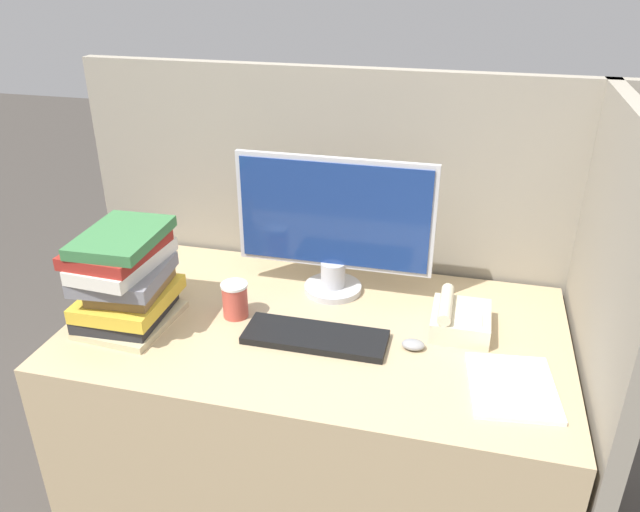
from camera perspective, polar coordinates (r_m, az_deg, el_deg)
cubicle_panel_rear at (r=2.17m, az=2.51°, el=-1.77°), size 1.79×0.04×1.41m
cubicle_panel_right at (r=1.83m, az=23.05°, el=-9.98°), size 0.04×0.84×1.41m
desk at (r=2.01m, az=-0.27°, el=-15.55°), size 1.39×0.78×0.77m
monitor at (r=1.85m, az=1.24°, el=2.64°), size 0.60×0.18×0.43m
keyboard at (r=1.71m, az=-0.43°, el=-7.41°), size 0.39×0.14×0.02m
mouse at (r=1.69m, az=8.52°, el=-8.02°), size 0.06×0.05×0.03m
coffee_cup at (r=1.81m, az=-7.78°, el=-3.99°), size 0.08×0.08×0.11m
book_stack at (r=1.81m, az=-17.39°, el=-1.99°), size 0.25×0.30×0.28m
desk_telephone at (r=1.78m, az=12.58°, el=-5.66°), size 0.16×0.18×0.10m
paper_pile at (r=1.61m, az=17.16°, el=-11.34°), size 0.23×0.27×0.01m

